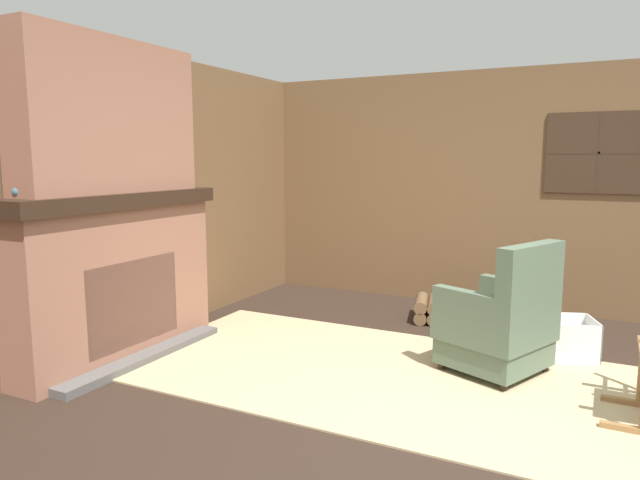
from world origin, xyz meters
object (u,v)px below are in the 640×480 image
object	(u,v)px
laundry_basket	(562,338)
armchair	(500,325)
storage_case	(163,180)
firewood_stack	(434,309)
decorative_plate_on_mantel	(99,174)
oil_lamp_vase	(21,185)

from	to	relation	value
laundry_basket	armchair	bearing A→B (deg)	-124.58
laundry_basket	storage_case	size ratio (longest dim) A/B	2.42
firewood_stack	storage_case	bearing A→B (deg)	-142.65
armchair	storage_case	size ratio (longest dim) A/B	4.15
armchair	firewood_stack	distance (m)	1.36
armchair	laundry_basket	world-z (taller)	armchair
armchair	decorative_plate_on_mantel	xyz separation A→B (m)	(-2.70, -1.01, 1.03)
oil_lamp_vase	decorative_plate_on_mantel	world-z (taller)	decorative_plate_on_mantel
firewood_stack	oil_lamp_vase	xyz separation A→B (m)	(-1.91, -2.74, 1.23)
oil_lamp_vase	decorative_plate_on_mantel	xyz separation A→B (m)	(-0.02, 0.64, 0.05)
laundry_basket	storage_case	world-z (taller)	storage_case
storage_case	decorative_plate_on_mantel	xyz separation A→B (m)	(-0.02, -0.64, 0.06)
armchair	firewood_stack	xyz separation A→B (m)	(-0.77, 1.09, -0.24)
decorative_plate_on_mantel	storage_case	bearing A→B (deg)	88.21
decorative_plate_on_mantel	laundry_basket	bearing A→B (deg)	26.74
laundry_basket	storage_case	xyz separation A→B (m)	(-3.05, -0.90, 1.17)
armchair	laundry_basket	size ratio (longest dim) A/B	1.72
firewood_stack	oil_lamp_vase	size ratio (longest dim) A/B	2.11
armchair	storage_case	distance (m)	2.87
armchair	decorative_plate_on_mantel	bearing A→B (deg)	43.68
oil_lamp_vase	firewood_stack	bearing A→B (deg)	55.14
firewood_stack	laundry_basket	xyz separation A→B (m)	(1.14, -0.55, 0.04)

